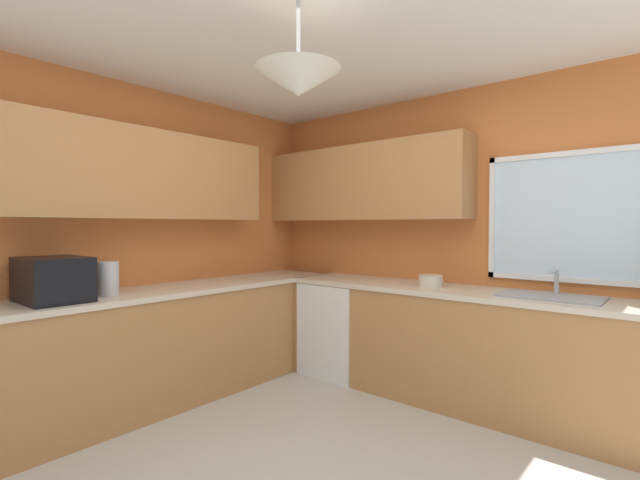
# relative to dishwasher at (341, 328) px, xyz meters

# --- Properties ---
(room_shell) EXTENTS (4.00, 4.08, 2.61)m
(room_shell) POSITION_rel_dishwasher_xyz_m (0.16, -1.04, 1.41)
(room_shell) COLOR #D17238
(room_shell) RESTS_ON ground_plane
(counter_run_left) EXTENTS (0.65, 3.69, 0.90)m
(counter_run_left) POSITION_rel_dishwasher_xyz_m (-0.66, -1.64, 0.02)
(counter_run_left) COLOR #AD7542
(counter_run_left) RESTS_ON ground_plane
(counter_run_back) EXTENTS (3.09, 0.65, 0.90)m
(counter_run_back) POSITION_rel_dishwasher_xyz_m (1.18, 0.03, 0.02)
(counter_run_back) COLOR #AD7542
(counter_run_back) RESTS_ON ground_plane
(dishwasher) EXTENTS (0.60, 0.60, 0.86)m
(dishwasher) POSITION_rel_dishwasher_xyz_m (0.00, 0.00, 0.00)
(dishwasher) COLOR white
(dishwasher) RESTS_ON ground_plane
(microwave) EXTENTS (0.48, 0.36, 0.29)m
(microwave) POSITION_rel_dishwasher_xyz_m (-0.66, -2.24, 0.62)
(microwave) COLOR black
(microwave) RESTS_ON counter_run_left
(kettle) EXTENTS (0.14, 0.14, 0.24)m
(kettle) POSITION_rel_dishwasher_xyz_m (-0.64, -1.89, 0.59)
(kettle) COLOR #B7B7BC
(kettle) RESTS_ON counter_run_left
(sink_assembly) EXTENTS (0.64, 0.40, 0.19)m
(sink_assembly) POSITION_rel_dishwasher_xyz_m (1.79, 0.04, 0.48)
(sink_assembly) COLOR #9EA0A5
(sink_assembly) RESTS_ON counter_run_back
(bowl) EXTENTS (0.19, 0.19, 0.09)m
(bowl) POSITION_rel_dishwasher_xyz_m (0.90, 0.03, 0.52)
(bowl) COLOR beige
(bowl) RESTS_ON counter_run_back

